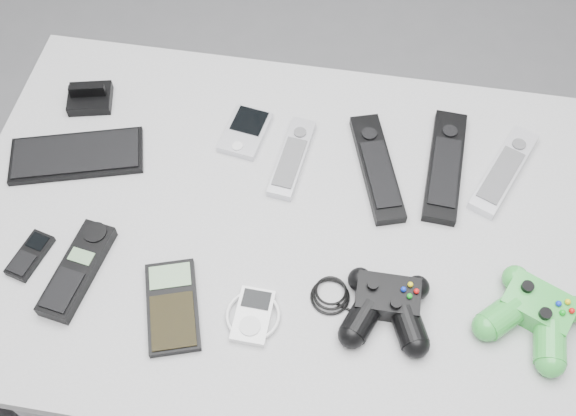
% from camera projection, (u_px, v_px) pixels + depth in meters
% --- Properties ---
extents(floor, '(3.50, 3.50, 0.00)m').
position_uv_depth(floor, '(302.00, 364.00, 1.83)').
color(floor, slate).
rests_on(floor, ground).
extents(desk, '(1.16, 0.75, 0.78)m').
position_uv_depth(desk, '(298.00, 245.00, 1.21)').
color(desk, gray).
rests_on(desk, floor).
extents(pda_keyboard, '(0.26, 0.16, 0.01)m').
position_uv_depth(pda_keyboard, '(77.00, 155.00, 1.23)').
color(pda_keyboard, black).
rests_on(pda_keyboard, desk).
extents(dock_bracket, '(0.10, 0.09, 0.04)m').
position_uv_depth(dock_bracket, '(89.00, 94.00, 1.29)').
color(dock_bracket, black).
rests_on(dock_bracket, desk).
extents(pda, '(0.09, 0.12, 0.02)m').
position_uv_depth(pda, '(245.00, 131.00, 1.25)').
color(pda, '#B8B9C0').
rests_on(pda, desk).
extents(remote_silver_a, '(0.06, 0.18, 0.02)m').
position_uv_depth(remote_silver_a, '(292.00, 157.00, 1.22)').
color(remote_silver_a, '#B8B9C0').
rests_on(remote_silver_a, desk).
extents(remote_black_a, '(0.12, 0.24, 0.02)m').
position_uv_depth(remote_black_a, '(377.00, 167.00, 1.21)').
color(remote_black_a, black).
rests_on(remote_black_a, desk).
extents(remote_black_b, '(0.07, 0.24, 0.02)m').
position_uv_depth(remote_black_b, '(445.00, 165.00, 1.21)').
color(remote_black_b, black).
rests_on(remote_black_b, desk).
extents(remote_silver_b, '(0.13, 0.21, 0.02)m').
position_uv_depth(remote_silver_b, '(504.00, 170.00, 1.20)').
color(remote_silver_b, silver).
rests_on(remote_silver_b, desk).
extents(mobile_phone, '(0.06, 0.10, 0.02)m').
position_uv_depth(mobile_phone, '(30.00, 255.00, 1.11)').
color(mobile_phone, black).
rests_on(mobile_phone, desk).
extents(cordless_handset, '(0.08, 0.18, 0.03)m').
position_uv_depth(cordless_handset, '(77.00, 270.00, 1.09)').
color(cordless_handset, black).
rests_on(cordless_handset, desk).
extents(calculator, '(0.12, 0.17, 0.02)m').
position_uv_depth(calculator, '(172.00, 306.00, 1.06)').
color(calculator, black).
rests_on(calculator, desk).
extents(mp3_player, '(0.09, 0.09, 0.02)m').
position_uv_depth(mp3_player, '(253.00, 315.00, 1.05)').
color(mp3_player, silver).
rests_on(mp3_player, desk).
extents(controller_black, '(0.24, 0.15, 0.05)m').
position_uv_depth(controller_black, '(387.00, 305.00, 1.05)').
color(controller_black, black).
rests_on(controller_black, desk).
extents(controller_green, '(0.20, 0.21, 0.05)m').
position_uv_depth(controller_green, '(534.00, 313.00, 1.04)').
color(controller_green, green).
rests_on(controller_green, desk).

